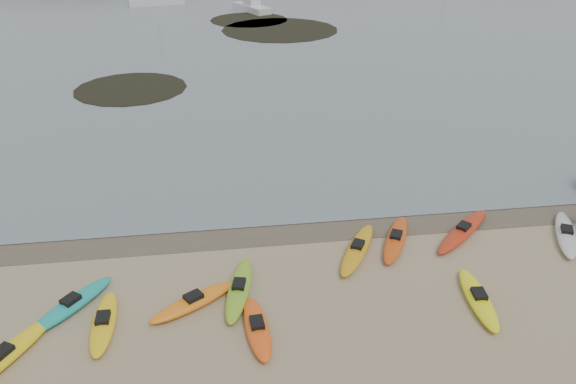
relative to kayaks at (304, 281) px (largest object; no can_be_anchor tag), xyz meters
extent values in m
plane|color=tan|center=(-0.01, 3.87, -0.17)|extent=(600.00, 600.00, 0.00)
plane|color=brown|center=(-0.01, 3.57, -0.17)|extent=(60.00, 60.00, 0.00)
ellipsoid|color=yellow|center=(-6.34, -1.25, 0.00)|extent=(0.71, 3.00, 0.34)
ellipsoid|color=#87BD25|center=(-2.18, -0.17, 0.00)|extent=(1.41, 3.56, 0.34)
ellipsoid|color=yellow|center=(-8.90, -2.32, 0.00)|extent=(2.56, 3.65, 0.34)
ellipsoid|color=#FFFC15|center=(5.39, -1.70, 0.00)|extent=(1.00, 3.26, 0.34)
ellipsoid|color=gold|center=(2.25, 1.59, 0.00)|extent=(2.39, 3.52, 0.34)
ellipsoid|color=orange|center=(-3.65, -0.60, 0.00)|extent=(3.03, 2.29, 0.34)
ellipsoid|color=teal|center=(-7.47, -0.23, 0.00)|extent=(2.58, 3.06, 0.34)
ellipsoid|color=#D64C12|center=(3.83, 2.04, 0.00)|extent=(2.18, 3.40, 0.34)
ellipsoid|color=silver|center=(10.38, 1.52, 0.00)|extent=(2.18, 3.49, 0.34)
ellipsoid|color=red|center=(6.58, 2.27, 0.00)|extent=(3.45, 3.28, 0.34)
ellipsoid|color=#FE5B16|center=(-1.75, -2.10, 0.00)|extent=(0.91, 2.94, 0.34)
cylinder|color=black|center=(-8.12, 22.65, -0.14)|extent=(7.46, 7.46, 0.04)
cylinder|color=black|center=(4.07, 39.57, -0.14)|extent=(11.20, 11.20, 0.04)
cylinder|color=black|center=(1.49, 44.63, -0.14)|extent=(8.03, 8.03, 0.04)
cube|color=silver|center=(-8.60, 55.06, 0.27)|extent=(6.58, 3.09, 0.89)
cube|color=silver|center=(2.15, 49.29, 0.23)|extent=(3.94, 5.89, 0.81)
camera|label=1|loc=(-2.58, -14.98, 11.50)|focal=35.00mm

